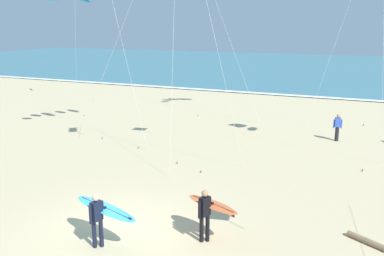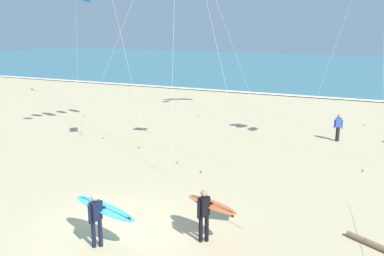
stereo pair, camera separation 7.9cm
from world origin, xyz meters
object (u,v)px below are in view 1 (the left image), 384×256
at_px(surfer_trailing, 208,209).
at_px(surfer_lead, 102,213).
at_px(bystander_blue_top, 337,127).
at_px(driftwood_log, 373,244).

bearing_deg(surfer_trailing, surfer_lead, -150.81).
height_order(surfer_trailing, bystander_blue_top, surfer_trailing).
relative_size(surfer_trailing, bystander_blue_top, 1.28).
bearing_deg(bystander_blue_top, surfer_trailing, -100.46).
xyz_separation_m(surfer_trailing, driftwood_log, (4.75, 1.62, -0.95)).
height_order(surfer_trailing, driftwood_log, surfer_trailing).
relative_size(bystander_blue_top, driftwood_log, 0.95).
distance_m(surfer_trailing, bystander_blue_top, 14.04).
xyz_separation_m(surfer_trailing, bystander_blue_top, (2.55, 13.81, -0.23)).
height_order(surfer_lead, surfer_trailing, same).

